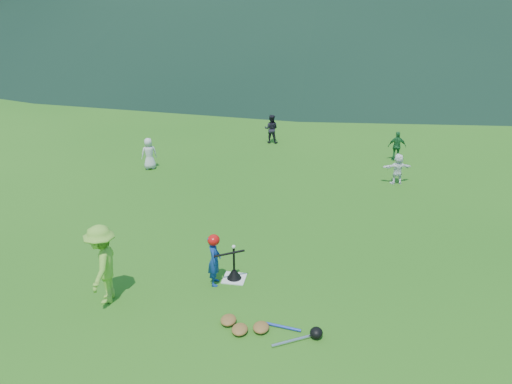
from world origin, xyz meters
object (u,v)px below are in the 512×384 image
batter_child (214,260)px  fielder_a (149,154)px  home_plate (234,278)px  batting_tee (234,273)px  fielder_c (397,146)px  fielder_b (271,129)px  equipment_pile (261,328)px  adult_coach (103,264)px  fielder_d (398,169)px

batter_child → fielder_a: bearing=22.1°
batter_child → home_plate: bearing=-64.9°
home_plate → batting_tee: size_ratio=0.66×
batter_child → fielder_a: 7.34m
fielder_c → home_plate: bearing=62.2°
home_plate → fielder_b: 9.69m
home_plate → fielder_b: (-0.70, 9.65, 0.53)m
fielder_a → batter_child: bearing=88.1°
batting_tee → equipment_pile: size_ratio=0.38×
home_plate → adult_coach: 2.61m
fielder_a → fielder_d: 7.81m
fielder_a → fielder_b: 5.00m
home_plate → batter_child: 0.66m
fielder_a → equipment_pile: 9.07m
home_plate → fielder_a: (-4.15, 6.04, 0.50)m
fielder_a → equipment_pile: (4.97, -7.58, -0.45)m
equipment_pile → fielder_c: bearing=73.0°
batting_tee → equipment_pile: (0.81, -1.54, -0.06)m
batter_child → fielder_c: (4.16, 8.54, -0.02)m
fielder_a → adult_coach: bearing=71.9°
home_plate → fielder_b: bearing=94.1°
batting_tee → equipment_pile: bearing=-62.2°
fielder_b → fielder_c: bearing=163.8°
fielder_d → batting_tee: size_ratio=1.39×
home_plate → fielder_a: 7.34m
adult_coach → fielder_d: bearing=129.8°
home_plate → batter_child: batter_child is taller
fielder_a → fielder_d: size_ratio=1.09×
fielder_d → batter_child: bearing=41.4°
batter_child → adult_coach: bearing=106.9°
home_plate → fielder_a: size_ratio=0.44×
adult_coach → fielder_c: (6.03, 9.46, -0.27)m
home_plate → equipment_pile: 1.75m
fielder_b → batting_tee: (0.70, -9.65, -0.41)m
fielder_c → batting_tee: size_ratio=1.49×
fielder_b → fielder_d: size_ratio=1.15×
fielder_c → equipment_pile: size_ratio=0.56×
fielder_d → batting_tee: (-3.66, -6.08, -0.34)m
adult_coach → fielder_a: size_ratio=1.51×
fielder_a → fielder_b: bearing=-166.9°
fielder_d → adult_coach: bearing=34.7°
batting_tee → batter_child: bearing=-145.7°
home_plate → fielder_a: bearing=124.5°
batter_child → fielder_b: bearing=-7.2°
fielder_b → batting_tee: size_ratio=1.59×
batter_child → adult_coach: 2.10m
home_plate → fielder_d: fielder_d is taller
fielder_a → fielder_c: bearing=162.7°
adult_coach → fielder_b: size_ratio=1.43×
home_plate → fielder_d: 7.11m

